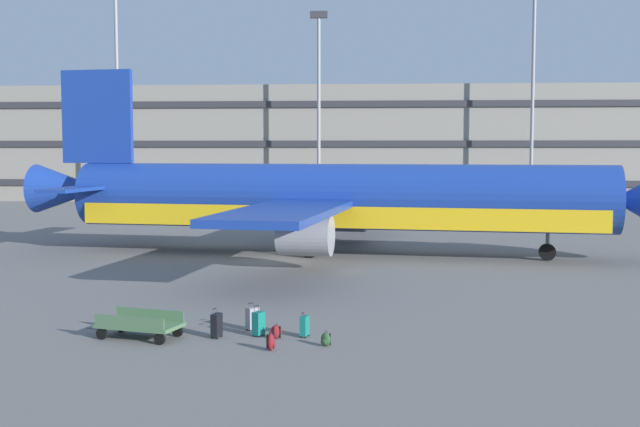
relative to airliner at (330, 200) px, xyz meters
The scene contains 14 objects.
ground_plane 4.94m from the airliner, 129.05° to the right, with size 600.00×600.00×0.00m, color slate.
terminal_structure 51.88m from the airliner, 92.67° to the left, with size 150.48×16.57×13.06m.
airliner is the anchor object (origin of this frame).
light_mast_left 47.51m from the airliner, 122.28° to the left, with size 1.80×0.50×25.60m.
light_mast_center_left 40.06m from the airliner, 94.70° to the left, with size 1.80×0.50×20.17m.
light_mast_center_right 44.61m from the airliner, 64.27° to the left, with size 1.80×0.50×24.46m.
suitcase_large 20.54m from the airliner, 97.15° to the right, with size 0.33×0.46×0.95m.
suitcase_upright 19.33m from the airliner, 94.68° to the right, with size 0.47×0.46×0.90m.
suitcase_purple 20.10m from the airliner, 89.32° to the right, with size 0.30×0.41×0.78m.
suitcase_teal 20.11m from the airliner, 93.57° to the right, with size 0.41×0.46×0.98m.
backpack_silver 21.29m from the airliner, 87.35° to the right, with size 0.39×0.37×0.47m.
backpack_scuffed 20.41m from the airliner, 91.81° to the right, with size 0.43×0.35×0.50m.
backpack_small 21.89m from the airliner, 91.61° to the right, with size 0.28×0.32×0.57m.
baggage_cart 21.17m from the airliner, 103.67° to the right, with size 3.36×1.94×0.82m.
Camera 1 is at (4.76, -41.94, 5.99)m, focal length 44.92 mm.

